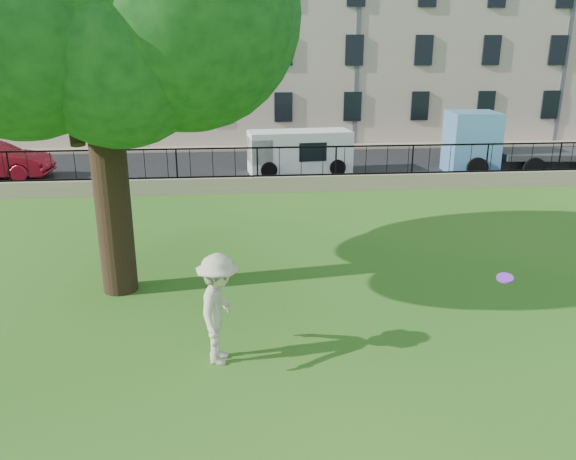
{
  "coord_description": "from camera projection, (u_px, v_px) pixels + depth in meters",
  "views": [
    {
      "loc": [
        -0.88,
        -8.89,
        5.13
      ],
      "look_at": [
        0.33,
        3.5,
        1.16
      ],
      "focal_mm": 35.0,
      "sensor_mm": 36.0,
      "label": 1
    }
  ],
  "objects": [
    {
      "name": "ground",
      "position": [
        289.0,
        351.0,
        10.07
      ],
      "size": [
        120.0,
        120.0,
        0.0
      ],
      "primitive_type": "plane",
      "color": "#1F5F16",
      "rests_on": "ground"
    },
    {
      "name": "retaining_wall",
      "position": [
        258.0,
        184.0,
        21.36
      ],
      "size": [
        50.0,
        0.4,
        0.6
      ],
      "primitive_type": "cube",
      "color": "gray",
      "rests_on": "ground"
    },
    {
      "name": "iron_railing",
      "position": [
        257.0,
        162.0,
        21.1
      ],
      "size": [
        50.0,
        0.05,
        1.13
      ],
      "color": "black",
      "rests_on": "retaining_wall"
    },
    {
      "name": "street",
      "position": [
        253.0,
        168.0,
        25.91
      ],
      "size": [
        60.0,
        9.0,
        0.01
      ],
      "primitive_type": "cube",
      "color": "black",
      "rests_on": "ground"
    },
    {
      "name": "sidewalk",
      "position": [
        249.0,
        148.0,
        30.82
      ],
      "size": [
        60.0,
        1.4,
        0.12
      ],
      "primitive_type": "cube",
      "color": "gray",
      "rests_on": "ground"
    },
    {
      "name": "building_row",
      "position": [
        244.0,
        21.0,
        34.11
      ],
      "size": [
        56.4,
        10.4,
        13.8
      ],
      "color": "#C1B199",
      "rests_on": "ground"
    },
    {
      "name": "man",
      "position": [
        219.0,
        309.0,
        9.48
      ],
      "size": [
        0.96,
        1.38,
        1.95
      ],
      "primitive_type": "imported",
      "rotation": [
        0.0,
        0.0,
        1.38
      ],
      "color": "beige",
      "rests_on": "ground"
    },
    {
      "name": "frisbee",
      "position": [
        505.0,
        278.0,
        9.19
      ],
      "size": [
        0.28,
        0.27,
        0.12
      ],
      "primitive_type": "cylinder",
      "rotation": [
        0.21,
        -0.14,
        0.01
      ],
      "color": "#8C2AEE"
    },
    {
      "name": "white_van",
      "position": [
        299.0,
        152.0,
        24.58
      ],
      "size": [
        4.55,
        2.12,
        1.85
      ],
      "primitive_type": "cube",
      "rotation": [
        0.0,
        0.0,
        0.09
      ],
      "color": "white",
      "rests_on": "street"
    },
    {
      "name": "blue_truck",
      "position": [
        521.0,
        143.0,
        24.4
      ],
      "size": [
        6.57,
        2.88,
        2.67
      ],
      "primitive_type": "cube",
      "rotation": [
        0.0,
        0.0,
        -0.1
      ],
      "color": "#5691C9",
      "rests_on": "street"
    }
  ]
}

